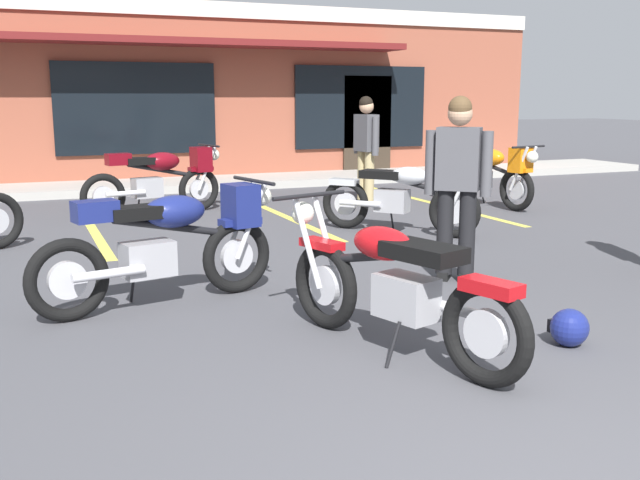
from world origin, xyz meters
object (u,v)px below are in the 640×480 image
(motorcycle_silver_naked, at_px, (487,172))
(motorcycle_blue_standard, at_px, (170,240))
(helmet_on_pavement, at_px, (569,328))
(motorcycle_black_cruiser, at_px, (160,178))
(motorcycle_foreground_classic, at_px, (395,285))
(person_in_shorts_foreground, at_px, (366,144))
(person_in_black_shirt, at_px, (458,178))
(motorcycle_red_sportbike, at_px, (400,196))

(motorcycle_silver_naked, bearing_deg, motorcycle_blue_standard, -147.07)
(helmet_on_pavement, bearing_deg, motorcycle_black_cruiser, 102.51)
(motorcycle_black_cruiser, xyz_separation_m, motorcycle_silver_naked, (4.80, -1.11, 0.00))
(motorcycle_foreground_classic, height_order, helmet_on_pavement, motorcycle_foreground_classic)
(motorcycle_blue_standard, xyz_separation_m, helmet_on_pavement, (2.28, -2.06, -0.40))
(motorcycle_foreground_classic, relative_size, motorcycle_blue_standard, 0.98)
(person_in_shorts_foreground, xyz_separation_m, helmet_on_pavement, (-1.62, -6.50, -0.82))
(motorcycle_foreground_classic, xyz_separation_m, motorcycle_silver_naked, (4.45, 5.33, 0.07))
(person_in_black_shirt, height_order, person_in_shorts_foreground, same)
(motorcycle_foreground_classic, distance_m, motorcycle_silver_naked, 6.95)
(motorcycle_blue_standard, bearing_deg, person_in_black_shirt, -4.87)
(motorcycle_black_cruiser, distance_m, helmet_on_pavement, 6.96)
(motorcycle_blue_standard, distance_m, person_in_shorts_foreground, 5.92)
(motorcycle_blue_standard, bearing_deg, motorcycle_silver_naked, 32.93)
(motorcycle_black_cruiser, height_order, motorcycle_blue_standard, same)
(person_in_black_shirt, distance_m, person_in_shorts_foreground, 4.84)
(motorcycle_red_sportbike, distance_m, person_in_black_shirt, 2.46)
(person_in_black_shirt, bearing_deg, motorcycle_black_cruiser, 109.82)
(motorcycle_black_cruiser, relative_size, helmet_on_pavement, 8.02)
(motorcycle_red_sportbike, relative_size, helmet_on_pavement, 6.68)
(motorcycle_foreground_classic, bearing_deg, person_in_shorts_foreground, 65.69)
(motorcycle_black_cruiser, relative_size, person_in_shorts_foreground, 1.24)
(motorcycle_foreground_classic, height_order, person_in_black_shirt, person_in_black_shirt)
(motorcycle_black_cruiser, xyz_separation_m, person_in_black_shirt, (1.78, -4.94, 0.42))
(motorcycle_blue_standard, height_order, person_in_shorts_foreground, person_in_shorts_foreground)
(motorcycle_black_cruiser, distance_m, person_in_shorts_foreground, 3.17)
(motorcycle_red_sportbike, relative_size, person_in_black_shirt, 1.04)
(person_in_black_shirt, bearing_deg, motorcycle_foreground_classic, -133.58)
(motorcycle_red_sportbike, relative_size, motorcycle_black_cruiser, 0.83)
(motorcycle_black_cruiser, distance_m, person_in_black_shirt, 5.27)
(motorcycle_blue_standard, distance_m, person_in_black_shirt, 2.60)
(motorcycle_red_sportbike, height_order, motorcycle_black_cruiser, same)
(motorcycle_foreground_classic, relative_size, helmet_on_pavement, 7.88)
(motorcycle_black_cruiser, bearing_deg, person_in_shorts_foreground, -5.25)
(motorcycle_silver_naked, bearing_deg, person_in_black_shirt, -128.24)
(motorcycle_red_sportbike, distance_m, motorcycle_blue_standard, 3.86)
(motorcycle_silver_naked, height_order, person_in_shorts_foreground, person_in_shorts_foreground)
(motorcycle_black_cruiser, relative_size, motorcycle_blue_standard, 1.00)
(person_in_black_shirt, xyz_separation_m, person_in_shorts_foreground, (1.35, 4.65, 0.00))
(motorcycle_red_sportbike, xyz_separation_m, person_in_shorts_foreground, (0.67, 2.34, 0.49))
(motorcycle_foreground_classic, distance_m, motorcycle_black_cruiser, 6.46)
(helmet_on_pavement, bearing_deg, person_in_shorts_foreground, 75.99)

